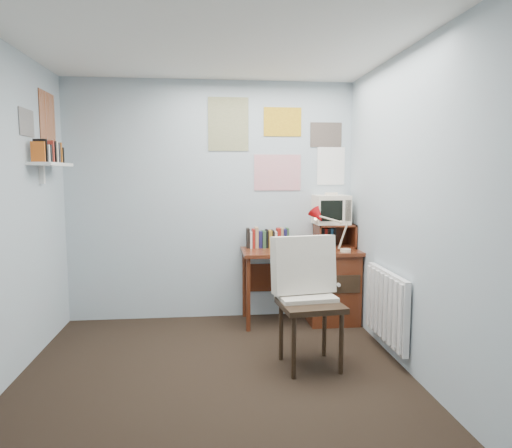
{
  "coord_description": "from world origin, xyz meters",
  "views": [
    {
      "loc": [
        -0.04,
        -3.08,
        1.54
      ],
      "look_at": [
        0.39,
        0.98,
        1.09
      ],
      "focal_mm": 32.0,
      "sensor_mm": 36.0,
      "label": 1
    }
  ],
  "objects_px": {
    "crt_tv": "(331,208)",
    "radiator": "(387,306)",
    "desk": "(325,283)",
    "desk_chair": "(310,305)",
    "desk_lamp": "(346,232)",
    "tv_riser": "(334,236)",
    "wall_shelf": "(51,164)"
  },
  "relations": [
    {
      "from": "crt_tv",
      "to": "radiator",
      "type": "distance_m",
      "value": 1.32
    },
    {
      "from": "desk",
      "to": "desk_chair",
      "type": "xyz_separation_m",
      "value": [
        -0.41,
        -1.11,
        0.1
      ]
    },
    {
      "from": "desk",
      "to": "desk_lamp",
      "type": "distance_m",
      "value": 0.6
    },
    {
      "from": "tv_riser",
      "to": "wall_shelf",
      "type": "bearing_deg",
      "value": -169.68
    },
    {
      "from": "tv_riser",
      "to": "wall_shelf",
      "type": "xyz_separation_m",
      "value": [
        -2.69,
        -0.49,
        0.74
      ]
    },
    {
      "from": "desk_lamp",
      "to": "crt_tv",
      "type": "distance_m",
      "value": 0.38
    },
    {
      "from": "desk_chair",
      "to": "radiator",
      "type": "distance_m",
      "value": 0.73
    },
    {
      "from": "desk_chair",
      "to": "tv_riser",
      "type": "xyz_separation_m",
      "value": [
        0.53,
        1.22,
        0.38
      ]
    },
    {
      "from": "desk_chair",
      "to": "crt_tv",
      "type": "relative_size",
      "value": 2.88
    },
    {
      "from": "desk",
      "to": "tv_riser",
      "type": "bearing_deg",
      "value": 42.96
    },
    {
      "from": "desk",
      "to": "tv_riser",
      "type": "height_order",
      "value": "tv_riser"
    },
    {
      "from": "desk",
      "to": "desk_chair",
      "type": "distance_m",
      "value": 1.19
    },
    {
      "from": "radiator",
      "to": "wall_shelf",
      "type": "height_order",
      "value": "wall_shelf"
    },
    {
      "from": "desk_lamp",
      "to": "radiator",
      "type": "height_order",
      "value": "desk_lamp"
    },
    {
      "from": "crt_tv",
      "to": "radiator",
      "type": "height_order",
      "value": "crt_tv"
    },
    {
      "from": "desk_lamp",
      "to": "crt_tv",
      "type": "height_order",
      "value": "crt_tv"
    },
    {
      "from": "desk_lamp",
      "to": "crt_tv",
      "type": "xyz_separation_m",
      "value": [
        -0.07,
        0.3,
        0.22
      ]
    },
    {
      "from": "desk_lamp",
      "to": "wall_shelf",
      "type": "height_order",
      "value": "wall_shelf"
    },
    {
      "from": "desk_chair",
      "to": "desk_lamp",
      "type": "relative_size",
      "value": 2.58
    },
    {
      "from": "desk_chair",
      "to": "desk_lamp",
      "type": "distance_m",
      "value": 1.19
    },
    {
      "from": "crt_tv",
      "to": "wall_shelf",
      "type": "relative_size",
      "value": 0.56
    },
    {
      "from": "desk_lamp",
      "to": "radiator",
      "type": "distance_m",
      "value": 0.94
    },
    {
      "from": "wall_shelf",
      "to": "tv_riser",
      "type": "bearing_deg",
      "value": 10.32
    },
    {
      "from": "desk",
      "to": "tv_riser",
      "type": "relative_size",
      "value": 3.0
    },
    {
      "from": "desk",
      "to": "crt_tv",
      "type": "relative_size",
      "value": 3.43
    },
    {
      "from": "desk",
      "to": "desk_lamp",
      "type": "height_order",
      "value": "desk_lamp"
    },
    {
      "from": "tv_riser",
      "to": "crt_tv",
      "type": "distance_m",
      "value": 0.29
    },
    {
      "from": "desk_lamp",
      "to": "wall_shelf",
      "type": "distance_m",
      "value": 2.81
    },
    {
      "from": "crt_tv",
      "to": "desk_lamp",
      "type": "bearing_deg",
      "value": -77.86
    },
    {
      "from": "wall_shelf",
      "to": "desk_chair",
      "type": "bearing_deg",
      "value": -18.78
    },
    {
      "from": "tv_riser",
      "to": "radiator",
      "type": "bearing_deg",
      "value": -80.72
    },
    {
      "from": "desk",
      "to": "radiator",
      "type": "bearing_deg",
      "value": -72.76
    }
  ]
}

